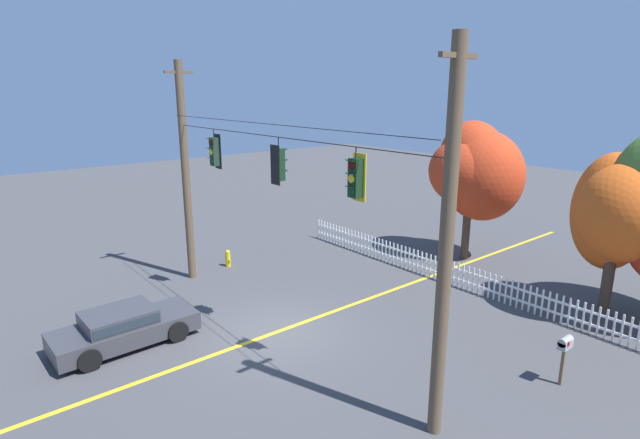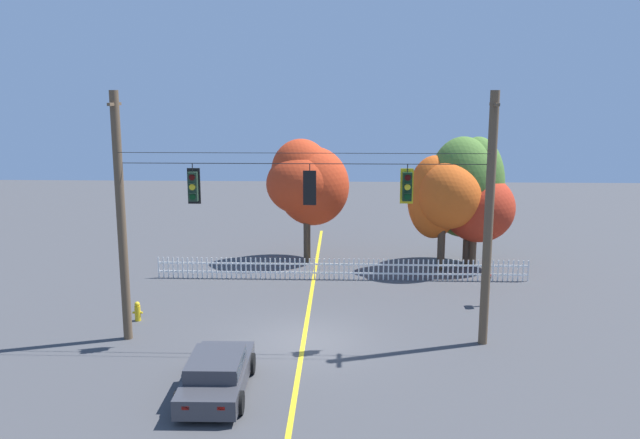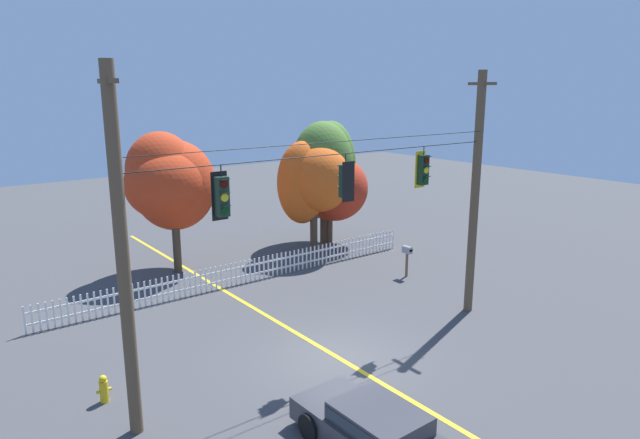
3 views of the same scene
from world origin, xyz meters
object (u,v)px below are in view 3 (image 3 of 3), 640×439
(autumn_maple_near_fence, at_px, (169,181))
(parked_car, at_px, (376,430))
(fire_hydrant, at_px, (104,389))
(autumn_maple_mid, at_px, (312,181))
(traffic_signal_westbound_side, at_px, (346,181))
(traffic_signal_southbound_primary, at_px, (423,170))
(autumn_oak_far_east, at_px, (322,170))
(autumn_maple_far_west, at_px, (332,184))
(traffic_signal_northbound_primary, at_px, (222,196))
(roadside_mailbox, at_px, (407,252))

(autumn_maple_near_fence, height_order, parked_car, autumn_maple_near_fence)
(autumn_maple_near_fence, xyz_separation_m, fire_hydrant, (-5.85, -9.22, -3.64))
(autumn_maple_mid, relative_size, parked_car, 1.32)
(traffic_signal_westbound_side, distance_m, traffic_signal_southbound_primary, 3.21)
(autumn_oak_far_east, xyz_separation_m, autumn_maple_far_west, (0.46, -0.27, -0.70))
(traffic_signal_northbound_primary, height_order, autumn_oak_far_east, autumn_oak_far_east)
(autumn_oak_far_east, bearing_deg, traffic_signal_northbound_primary, -136.85)
(traffic_signal_southbound_primary, relative_size, roadside_mailbox, 0.97)
(traffic_signal_westbound_side, relative_size, fire_hydrant, 1.81)
(autumn_maple_near_fence, distance_m, autumn_maple_far_west, 8.41)
(traffic_signal_northbound_primary, xyz_separation_m, traffic_signal_westbound_side, (3.89, -0.02, -0.00))
(parked_car, bearing_deg, autumn_maple_near_fence, 83.45)
(traffic_signal_southbound_primary, relative_size, fire_hydrant, 1.78)
(autumn_maple_mid, bearing_deg, traffic_signal_westbound_side, -121.66)
(autumn_maple_far_west, bearing_deg, autumn_oak_far_east, 149.45)
(traffic_signal_northbound_primary, bearing_deg, fire_hydrant, 146.83)
(traffic_signal_northbound_primary, relative_size, traffic_signal_westbound_side, 1.02)
(fire_hydrant, bearing_deg, traffic_signal_southbound_primary, -10.20)
(traffic_signal_westbound_side, xyz_separation_m, fire_hydrant, (-6.59, 1.78, -5.01))
(traffic_signal_southbound_primary, bearing_deg, parked_car, -144.32)
(autumn_maple_far_west, xyz_separation_m, parked_car, (-10.04, -14.12, -2.57))
(autumn_maple_mid, height_order, autumn_maple_far_west, autumn_maple_mid)
(traffic_signal_northbound_primary, distance_m, autumn_oak_far_east, 15.16)
(traffic_signal_westbound_side, height_order, roadside_mailbox, traffic_signal_westbound_side)
(fire_hydrant, relative_size, roadside_mailbox, 0.55)
(autumn_oak_far_east, relative_size, autumn_maple_far_west, 1.17)
(traffic_signal_westbound_side, distance_m, autumn_maple_mid, 11.19)
(traffic_signal_southbound_primary, bearing_deg, traffic_signal_northbound_primary, 180.00)
(traffic_signal_southbound_primary, relative_size, parked_car, 0.32)
(fire_hydrant, bearing_deg, autumn_maple_far_west, 30.31)
(traffic_signal_northbound_primary, height_order, autumn_maple_near_fence, traffic_signal_northbound_primary)
(traffic_signal_northbound_primary, bearing_deg, roadside_mailbox, 20.42)
(autumn_oak_far_east, bearing_deg, autumn_maple_mid, -144.70)
(parked_car, xyz_separation_m, roadside_mailbox, (9.33, 8.08, 0.51))
(traffic_signal_westbound_side, relative_size, autumn_maple_near_fence, 0.22)
(roadside_mailbox, bearing_deg, autumn_oak_far_east, 87.73)
(traffic_signal_northbound_primary, height_order, autumn_maple_far_west, traffic_signal_northbound_primary)
(traffic_signal_westbound_side, distance_m, fire_hydrant, 8.47)
(traffic_signal_southbound_primary, relative_size, autumn_maple_mid, 0.24)
(fire_hydrant, bearing_deg, parked_car, -54.76)
(autumn_maple_near_fence, xyz_separation_m, autumn_maple_mid, (6.53, -1.59, -0.42))
(traffic_signal_northbound_primary, height_order, traffic_signal_southbound_primary, same)
(autumn_oak_far_east, relative_size, roadside_mailbox, 4.68)
(autumn_maple_far_west, height_order, roadside_mailbox, autumn_maple_far_west)
(traffic_signal_southbound_primary, distance_m, autumn_maple_far_west, 11.18)
(autumn_maple_far_west, bearing_deg, traffic_signal_southbound_primary, -113.53)
(autumn_maple_far_west, relative_size, roadside_mailbox, 3.99)
(parked_car, xyz_separation_m, fire_hydrant, (-4.12, 5.83, -0.24))
(autumn_maple_far_west, distance_m, roadside_mailbox, 6.42)
(traffic_signal_northbound_primary, xyz_separation_m, parked_car, (1.43, -4.07, -4.78))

